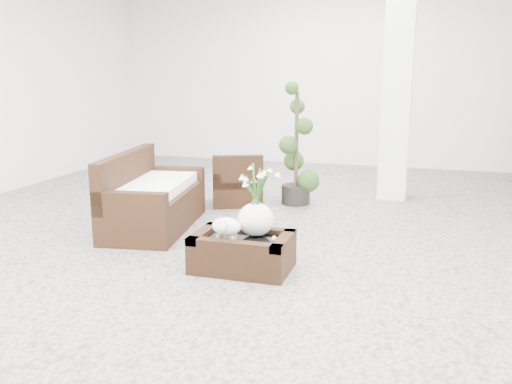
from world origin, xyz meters
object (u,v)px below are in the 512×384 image
(coffee_table, at_px, (242,253))
(loveseat, at_px, (154,191))
(armchair, at_px, (237,178))
(topiary, at_px, (296,145))

(coffee_table, distance_m, loveseat, 1.79)
(coffee_table, bearing_deg, loveseat, 144.08)
(armchair, distance_m, loveseat, 1.54)
(armchair, bearing_deg, loveseat, 48.10)
(loveseat, bearing_deg, armchair, -28.54)
(armchair, relative_size, loveseat, 0.43)
(coffee_table, bearing_deg, topiary, 92.35)
(coffee_table, xyz_separation_m, loveseat, (-1.43, 1.04, 0.29))
(armchair, height_order, loveseat, loveseat)
(loveseat, bearing_deg, topiary, -46.52)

